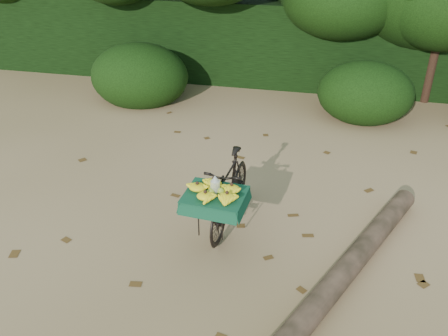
# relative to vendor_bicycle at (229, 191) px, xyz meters

# --- Properties ---
(ground) EXTENTS (80.00, 80.00, 0.00)m
(ground) POSITION_rel_vendor_bicycle_xyz_m (0.31, -0.44, -0.49)
(ground) COLOR tan
(ground) RESTS_ON ground
(vendor_bicycle) EXTENTS (0.73, 1.72, 0.96)m
(vendor_bicycle) POSITION_rel_vendor_bicycle_xyz_m (0.00, 0.00, 0.00)
(vendor_bicycle) COLOR black
(vendor_bicycle) RESTS_ON ground
(fallen_log) EXTENTS (1.80, 3.34, 0.26)m
(fallen_log) POSITION_rel_vendor_bicycle_xyz_m (1.50, -0.74, -0.36)
(fallen_log) COLOR brown
(fallen_log) RESTS_ON ground
(hedge_backdrop) EXTENTS (26.00, 1.80, 1.80)m
(hedge_backdrop) POSITION_rel_vendor_bicycle_xyz_m (0.31, 5.86, 0.41)
(hedge_backdrop) COLOR black
(hedge_backdrop) RESTS_ON ground
(bush_clumps) EXTENTS (8.80, 1.70, 0.90)m
(bush_clumps) POSITION_rel_vendor_bicycle_xyz_m (0.81, 3.86, -0.04)
(bush_clumps) COLOR black
(bush_clumps) RESTS_ON ground
(leaf_litter) EXTENTS (7.00, 7.30, 0.01)m
(leaf_litter) POSITION_rel_vendor_bicycle_xyz_m (0.31, 0.21, -0.48)
(leaf_litter) COLOR #503415
(leaf_litter) RESTS_ON ground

